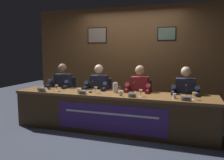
{
  "coord_description": "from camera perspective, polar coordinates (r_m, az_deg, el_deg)",
  "views": [
    {
      "loc": [
        1.39,
        -4.15,
        1.53
      ],
      "look_at": [
        0.0,
        0.0,
        0.98
      ],
      "focal_mm": 37.01,
      "sensor_mm": 36.0,
      "label": 1
    }
  ],
  "objects": [
    {
      "name": "panelist_center_left",
      "position": [
        4.95,
        -3.52,
        -2.17
      ],
      "size": [
        0.51,
        0.48,
        1.25
      ],
      "color": "black",
      "rests_on": "ground_plane"
    },
    {
      "name": "nameplate_far_left",
      "position": [
        4.79,
        -16.91,
        -2.27
      ],
      "size": [
        0.2,
        0.06,
        0.08
      ],
      "color": "white",
      "rests_on": "conference_table"
    },
    {
      "name": "chair_far_left",
      "position": [
        5.56,
        -11.29,
        -4.15
      ],
      "size": [
        0.44,
        0.45,
        0.92
      ],
      "color": "black",
      "rests_on": "ground_plane"
    },
    {
      "name": "chair_center_left",
      "position": [
        5.18,
        -2.66,
        -4.85
      ],
      "size": [
        0.44,
        0.45,
        0.92
      ],
      "color": "black",
      "rests_on": "ground_plane"
    },
    {
      "name": "water_cup_far_right",
      "position": [
        4.07,
        15.18,
        -3.89
      ],
      "size": [
        0.06,
        0.06,
        0.08
      ],
      "color": "silver",
      "rests_on": "conference_table"
    },
    {
      "name": "water_cup_center_right",
      "position": [
        4.18,
        2.12,
        -3.36
      ],
      "size": [
        0.06,
        0.06,
        0.08
      ],
      "color": "silver",
      "rests_on": "conference_table"
    },
    {
      "name": "microphone_far_left",
      "position": [
        5.05,
        -15.0,
        -1.33
      ],
      "size": [
        0.06,
        0.17,
        0.22
      ],
      "color": "black",
      "rests_on": "conference_table"
    },
    {
      "name": "water_cup_far_left",
      "position": [
        4.96,
        -17.35,
        -2.0
      ],
      "size": [
        0.06,
        0.06,
        0.08
      ],
      "color": "silver",
      "rests_on": "conference_table"
    },
    {
      "name": "juice_glass_center_left",
      "position": [
        4.4,
        -4.0,
        -2.18
      ],
      "size": [
        0.06,
        0.06,
        0.12
      ],
      "color": "white",
      "rests_on": "conference_table"
    },
    {
      "name": "panelist_far_right",
      "position": [
        4.6,
        17.61,
        -3.22
      ],
      "size": [
        0.51,
        0.48,
        1.25
      ],
      "color": "black",
      "rests_on": "ground_plane"
    },
    {
      "name": "ground_plane",
      "position": [
        4.64,
        0.0,
        -12.1
      ],
      "size": [
        12.0,
        12.0,
        0.0
      ],
      "primitive_type": "plane",
      "color": "#383D4C"
    },
    {
      "name": "nameplate_center_right",
      "position": [
        4.04,
        5.05,
        -3.73
      ],
      "size": [
        0.16,
        0.06,
        0.08
      ],
      "color": "white",
      "rests_on": "conference_table"
    },
    {
      "name": "chair_far_right",
      "position": [
        4.85,
        17.53,
        -6.03
      ],
      "size": [
        0.44,
        0.45,
        0.92
      ],
      "color": "black",
      "rests_on": "ground_plane"
    },
    {
      "name": "nameplate_far_right",
      "position": [
        3.94,
        17.84,
        -4.33
      ],
      "size": [
        0.17,
        0.06,
        0.08
      ],
      "color": "white",
      "rests_on": "conference_table"
    },
    {
      "name": "juice_glass_center_right",
      "position": [
        4.12,
        7.1,
        -2.87
      ],
      "size": [
        0.06,
        0.06,
        0.12
      ],
      "color": "white",
      "rests_on": "conference_table"
    },
    {
      "name": "microphone_center_left",
      "position": [
        4.53,
        -5.17,
        -2.09
      ],
      "size": [
        0.06,
        0.17,
        0.22
      ],
      "color": "black",
      "rests_on": "conference_table"
    },
    {
      "name": "chair_center_right",
      "position": [
        4.94,
        7.08,
        -5.51
      ],
      "size": [
        0.44,
        0.45,
        0.92
      ],
      "color": "black",
      "rests_on": "ground_plane"
    },
    {
      "name": "water_cup_center_left",
      "position": [
        4.47,
        -8.26,
        -2.72
      ],
      "size": [
        0.06,
        0.06,
        0.08
      ],
      "color": "silver",
      "rests_on": "conference_table"
    },
    {
      "name": "microphone_far_right",
      "position": [
        4.21,
        17.8,
        -3.12
      ],
      "size": [
        0.06,
        0.17,
        0.22
      ],
      "color": "black",
      "rests_on": "conference_table"
    },
    {
      "name": "panelist_far_left",
      "position": [
        5.34,
        -12.42,
        -1.62
      ],
      "size": [
        0.51,
        0.48,
        1.25
      ],
      "color": "black",
      "rests_on": "ground_plane"
    },
    {
      "name": "juice_glass_far_left",
      "position": [
        4.78,
        -13.54,
        -1.63
      ],
      "size": [
        0.06,
        0.06,
        0.12
      ],
      "color": "white",
      "rests_on": "conference_table"
    },
    {
      "name": "juice_glass_far_right",
      "position": [
        4.06,
        19.57,
        -3.39
      ],
      "size": [
        0.06,
        0.06,
        0.12
      ],
      "color": "white",
      "rests_on": "conference_table"
    },
    {
      "name": "nameplate_center_left",
      "position": [
        4.34,
        -7.31,
        -2.99
      ],
      "size": [
        0.18,
        0.06,
        0.08
      ],
      "color": "white",
      "rests_on": "conference_table"
    },
    {
      "name": "water_pitcher_central",
      "position": [
        4.46,
        0.86,
        -1.93
      ],
      "size": [
        0.15,
        0.1,
        0.21
      ],
      "color": "silver",
      "rests_on": "conference_table"
    },
    {
      "name": "microphone_center_right",
      "position": [
        4.33,
        5.13,
        -2.52
      ],
      "size": [
        0.06,
        0.17,
        0.22
      ],
      "color": "black",
      "rests_on": "conference_table"
    },
    {
      "name": "conference_table",
      "position": [
        4.39,
        -0.45,
        -6.31
      ],
      "size": [
        3.87,
        0.79,
        0.73
      ],
      "color": "brown",
      "rests_on": "ground_plane"
    },
    {
      "name": "panelist_center_right",
      "position": [
        4.69,
        6.65,
        -2.72
      ],
      "size": [
        0.51,
        0.48,
        1.25
      ],
      "color": "black",
      "rests_on": "ground_plane"
    },
    {
      "name": "wall_back_panelled",
      "position": [
        5.78,
        4.61,
        4.92
      ],
      "size": [
        5.07,
        0.14,
        2.6
      ],
      "color": "brown",
      "rests_on": "ground_plane"
    }
  ]
}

